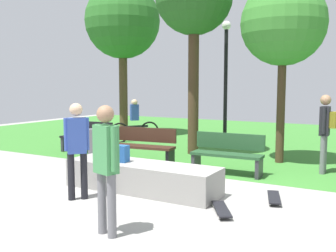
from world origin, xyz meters
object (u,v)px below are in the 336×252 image
object	(u,v)px
tree_leaning_ash	(283,24)
pedestrian_with_backpack	(326,126)
backpack_on_ledge	(121,154)
skater_performing_trick	(106,160)
skateboard_by_ledge	(222,209)
park_bench_near_path	(228,153)
tree_young_birch	(123,22)
concrete_ledge	(142,177)
trash_bin	(98,146)
cyclist_on_bicycle	(135,124)
lamp_post	(226,71)
skater_watching	(77,144)
park_bench_center_lawn	(87,136)
skateboard_spare	(274,197)
park_bench_far_right	(145,145)

from	to	relation	value
tree_leaning_ash	pedestrian_with_backpack	size ratio (longest dim) A/B	2.58
backpack_on_ledge	pedestrian_with_backpack	bearing A→B (deg)	41.26
skater_performing_trick	skateboard_by_ledge	xyz separation A→B (m)	(0.99, 1.61, -0.96)
park_bench_near_path	tree_young_birch	xyz separation A→B (m)	(-6.05, 4.39, 3.92)
concrete_ledge	pedestrian_with_backpack	xyz separation A→B (m)	(2.79, 3.27, 0.81)
tree_leaning_ash	trash_bin	world-z (taller)	tree_leaning_ash
cyclist_on_bicycle	skateboard_by_ledge	bearing A→B (deg)	-45.77
skateboard_by_ledge	lamp_post	world-z (taller)	lamp_post
skater_watching	tree_young_birch	size ratio (longest dim) A/B	0.29
trash_bin	pedestrian_with_backpack	xyz separation A→B (m)	(5.19, 1.65, 0.63)
skateboard_by_ledge	pedestrian_with_backpack	size ratio (longest dim) A/B	0.44
tree_leaning_ash	trash_bin	bearing A→B (deg)	-149.09
concrete_ledge	park_bench_center_lawn	xyz separation A→B (m)	(-3.72, 2.72, 0.22)
skateboard_spare	trash_bin	bearing A→B (deg)	167.74
tree_leaning_ash	pedestrian_with_backpack	xyz separation A→B (m)	(1.19, -0.75, -2.43)
park_bench_near_path	pedestrian_with_backpack	world-z (taller)	pedestrian_with_backpack
park_bench_center_lawn	skater_watching	bearing A→B (deg)	-50.75
concrete_ledge	skateboard_spare	bearing A→B (deg)	14.03
skateboard_spare	park_bench_near_path	bearing A→B (deg)	133.25
skater_watching	skateboard_spare	xyz separation A→B (m)	(3.02, 1.60, -0.92)
park_bench_far_right	trash_bin	distance (m)	1.20
skateboard_spare	park_bench_center_lawn	size ratio (longest dim) A/B	0.51
park_bench_center_lawn	trash_bin	xyz separation A→B (m)	(1.32, -1.10, -0.04)
pedestrian_with_backpack	tree_young_birch	bearing A→B (deg)	157.71
skater_watching	cyclist_on_bicycle	xyz separation A→B (m)	(-3.09, 6.26, -0.36)
skateboard_spare	tree_leaning_ash	bearing A→B (deg)	102.39
skater_watching	tree_young_birch	bearing A→B (deg)	120.73
skater_watching	park_bench_far_right	size ratio (longest dim) A/B	1.03
park_bench_center_lawn	tree_young_birch	size ratio (longest dim) A/B	0.28
backpack_on_ledge	skateboard_by_ledge	xyz separation A→B (m)	(2.22, -0.38, -0.63)
park_bench_center_lawn	park_bench_near_path	world-z (taller)	same
concrete_ledge	trash_bin	xyz separation A→B (m)	(-2.40, 1.62, 0.18)
concrete_ledge	park_bench_far_right	size ratio (longest dim) A/B	1.85
park_bench_near_path	park_bench_far_right	size ratio (longest dim) A/B	0.98
park_bench_near_path	park_bench_far_right	world-z (taller)	same
park_bench_center_lawn	cyclist_on_bicycle	size ratio (longest dim) A/B	1.07
concrete_ledge	lamp_post	size ratio (longest dim) A/B	0.76
concrete_ledge	cyclist_on_bicycle	xyz separation A→B (m)	(-3.75, 5.25, 0.37)
skateboard_by_ledge	skateboard_spare	bearing A→B (deg)	62.48
tree_young_birch	pedestrian_with_backpack	size ratio (longest dim) A/B	3.31
park_bench_center_lawn	cyclist_on_bicycle	distance (m)	2.53
backpack_on_ledge	skateboard_by_ledge	world-z (taller)	backpack_on_ledge
tree_young_birch	skateboard_by_ledge	bearing A→B (deg)	-45.14
cyclist_on_bicycle	tree_leaning_ash	bearing A→B (deg)	-12.90
tree_young_birch	park_bench_near_path	bearing A→B (deg)	-35.97
skateboard_spare	lamp_post	world-z (taller)	lamp_post
park_bench_far_right	tree_young_birch	size ratio (longest dim) A/B	0.28
pedestrian_with_backpack	cyclist_on_bicycle	bearing A→B (deg)	163.19
skateboard_by_ledge	cyclist_on_bicycle	distance (m)	7.99
skateboard_by_ledge	park_bench_near_path	bearing A→B (deg)	109.18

